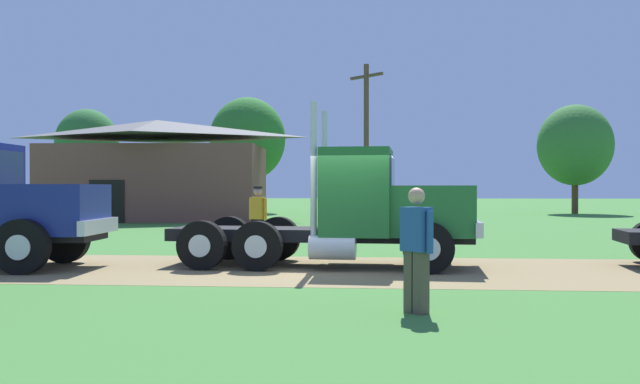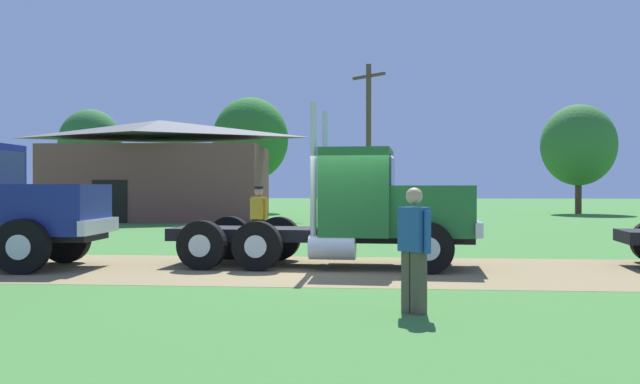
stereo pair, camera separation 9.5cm
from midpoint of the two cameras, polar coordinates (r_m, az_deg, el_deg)
name	(u,v)px [view 2 (the right image)]	position (r m, az deg, el deg)	size (l,w,h in m)	color
ground_plane	(338,270)	(15.10, 1.71, -6.51)	(200.00, 200.00, 0.00)	#3D7431
dirt_track	(338,270)	(15.10, 1.71, -6.50)	(120.00, 5.46, 0.01)	olive
truck_foreground_white	(362,212)	(15.61, 3.68, -1.66)	(7.15, 2.90, 3.67)	black
visitor_standing_near	(414,245)	(9.94, 8.13, -4.38)	(0.48, 0.48, 1.81)	#264C8C
visitor_far_side	(259,215)	(19.71, -4.99, -1.95)	(0.55, 0.40, 1.84)	gold
shed_building	(160,172)	(38.81, -13.17, 1.63)	(12.28, 7.15, 5.55)	brown
utility_pole_near	(369,139)	(34.54, 4.16, 4.44)	(1.69, 1.62, 8.02)	brown
tree_left	(90,144)	(50.53, -18.57, 3.86)	(4.33, 4.33, 7.30)	#513823
tree_mid	(251,139)	(49.74, -5.76, 4.41)	(5.46, 5.46, 8.33)	#513823
tree_right	(578,145)	(50.43, 20.82, 3.68)	(5.08, 5.08, 7.54)	#513823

